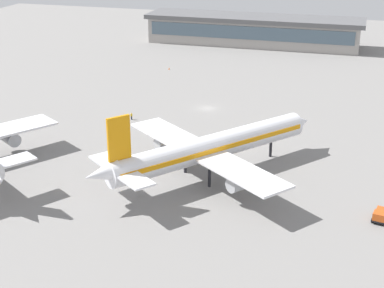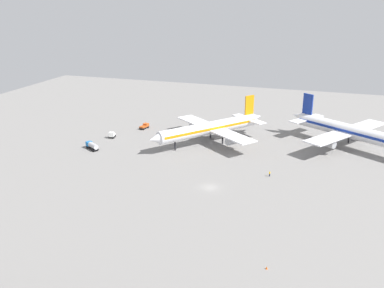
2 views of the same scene
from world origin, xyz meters
name	(u,v)px [view 1 (image 1 of 2)]	position (x,y,z in m)	size (l,w,h in m)	color
ground	(207,108)	(0.00, 0.00, 0.00)	(288.00, 288.00, 0.00)	gray
terminal_building	(253,30)	(3.45, -77.94, 5.30)	(79.46, 17.96, 10.40)	#9E9993
airplane_taxiing	(210,148)	(-10.70, 38.33, 5.62)	(36.50, 42.80, 15.47)	white
pushback_tractor	(380,215)	(-41.28, 46.94, 0.97)	(2.93, 4.69, 1.90)	black
ground_crew_worker	(131,116)	(15.09, 13.26, 0.85)	(0.50, 0.54, 1.67)	#1E2338
safety_cone_near_gate	(169,69)	(21.53, -33.80, 0.30)	(0.44, 0.44, 0.60)	#EA590C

